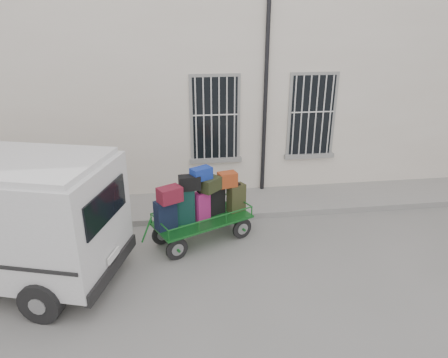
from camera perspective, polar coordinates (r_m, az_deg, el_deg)
name	(u,v)px	position (r m, az deg, el deg)	size (l,w,h in m)	color
ground	(249,248)	(9.02, 3.61, -9.80)	(80.00, 80.00, 0.00)	slate
building	(218,77)	(13.23, -0.82, 14.31)	(24.00, 5.15, 6.00)	beige
sidewalk	(234,203)	(10.89, 1.38, -3.46)	(24.00, 1.70, 0.15)	gray
luggage_cart	(200,205)	(8.86, -3.44, -3.76)	(2.52, 1.79, 1.78)	black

